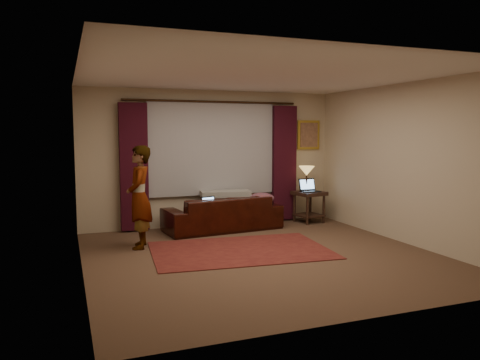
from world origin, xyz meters
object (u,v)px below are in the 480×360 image
object	(u,v)px
end_table	(309,207)
tiffany_lamp	(306,179)
laptop_sofa	(212,203)
laptop_table	(310,185)
person	(139,197)
sofa	(223,207)

from	to	relation	value
end_table	tiffany_lamp	xyz separation A→B (m)	(-0.02, 0.07, 0.56)
laptop_sofa	laptop_table	bearing A→B (deg)	-15.42
laptop_table	person	distance (m)	3.59
sofa	laptop_table	bearing A→B (deg)	175.35
person	laptop_sofa	bearing A→B (deg)	125.69
tiffany_lamp	person	world-z (taller)	person
tiffany_lamp	end_table	bearing A→B (deg)	-71.80
end_table	laptop_sofa	bearing A→B (deg)	-171.72
sofa	tiffany_lamp	world-z (taller)	tiffany_lamp
laptop_sofa	person	world-z (taller)	person
laptop_table	tiffany_lamp	bearing A→B (deg)	94.55
laptop_table	person	xyz separation A→B (m)	(-3.49, -0.85, 0.05)
laptop_sofa	person	distance (m)	1.52
end_table	laptop_table	bearing A→B (deg)	-97.99
sofa	tiffany_lamp	distance (m)	1.90
sofa	laptop_table	world-z (taller)	laptop_table
tiffany_lamp	sofa	bearing A→B (deg)	-174.70
laptop_sofa	tiffany_lamp	world-z (taller)	tiffany_lamp
end_table	laptop_table	xyz separation A→B (m)	(-0.01, -0.06, 0.44)
tiffany_lamp	person	xyz separation A→B (m)	(-3.47, -0.99, -0.08)
sofa	end_table	xyz separation A→B (m)	(1.86, 0.10, -0.12)
laptop_table	person	world-z (taller)	person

